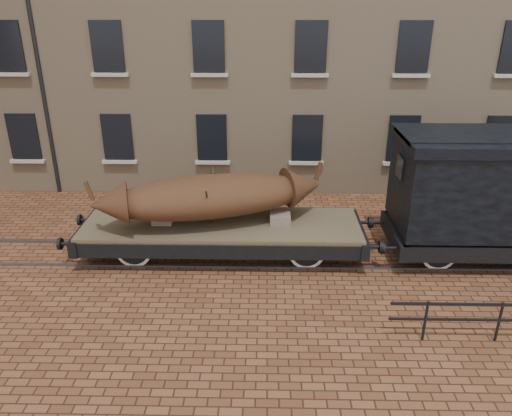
{
  "coord_description": "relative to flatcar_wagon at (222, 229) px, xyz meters",
  "views": [
    {
      "loc": [
        -0.51,
        -12.88,
        7.09
      ],
      "look_at": [
        -0.79,
        0.5,
        1.3
      ],
      "focal_mm": 35.0,
      "sensor_mm": 36.0,
      "label": 1
    }
  ],
  "objects": [
    {
      "name": "ground",
      "position": [
        1.76,
        -0.0,
        -0.84
      ],
      "size": [
        90.0,
        90.0,
        0.0
      ],
      "primitive_type": "plane",
      "color": "#58321E"
    },
    {
      "name": "rail_track",
      "position": [
        1.76,
        -0.0,
        -0.81
      ],
      "size": [
        30.0,
        1.52,
        0.06
      ],
      "color": "#59595E",
      "rests_on": "ground"
    },
    {
      "name": "flatcar_wagon",
      "position": [
        0.0,
        0.0,
        0.0
      ],
      "size": [
        8.88,
        2.41,
        1.34
      ],
      "color": "brown",
      "rests_on": "ground"
    },
    {
      "name": "iron_boat",
      "position": [
        -0.29,
        -0.0,
        1.03
      ],
      "size": [
        6.53,
        3.25,
        1.58
      ],
      "color": "#492D14",
      "rests_on": "flatcar_wagon"
    },
    {
      "name": "goods_van",
      "position": [
        7.99,
        -0.0,
        1.48
      ],
      "size": [
        7.13,
        2.6,
        3.69
      ],
      "color": "black",
      "rests_on": "ground"
    }
  ]
}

